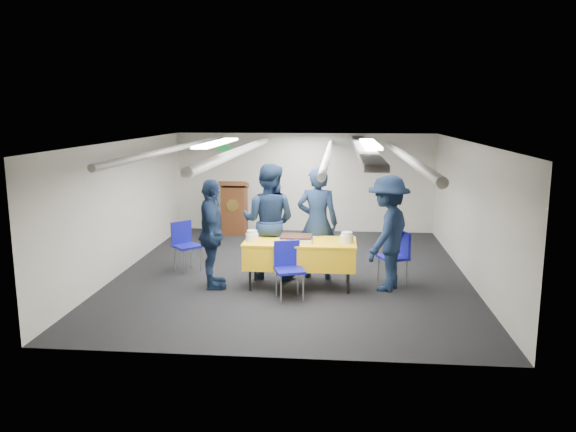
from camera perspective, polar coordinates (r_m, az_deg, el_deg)
The scene contains 14 objects.
ground at distance 9.99m, azimuth 0.46°, elevation -5.72°, with size 7.00×7.00×0.00m, color black.
room_shell at distance 10.03m, azimuth 1.20°, elevation 4.91°, with size 6.00×7.00×2.30m.
serving_table at distance 9.03m, azimuth 1.23°, elevation -3.83°, with size 1.79×0.80×0.77m.
sheet_cake at distance 8.96m, azimuth 0.84°, elevation -2.27°, with size 0.53×0.41×0.09m.
plate_stack_left at distance 9.00m, azimuth -3.68°, elevation -2.02°, with size 0.20×0.20×0.17m.
plate_stack_right at distance 8.90m, azimuth 5.98°, elevation -2.20°, with size 0.21×0.21×0.17m.
podium at distance 13.01m, azimuth -5.46°, elevation 0.88°, with size 0.62×0.53×1.25m.
chair_near at distance 8.55m, azimuth 0.03°, elevation -4.86°, with size 0.53×0.53×0.87m.
chair_right at distance 9.40m, azimuth 11.09°, elevation -3.62°, with size 0.55×0.55×0.87m.
chair_left at distance 10.18m, azimuth -10.47°, elevation -2.50°, with size 0.59×0.59×0.87m.
sailor_a at distance 9.47m, azimuth 3.01°, elevation -0.71°, with size 0.70×0.46×1.91m, color black.
sailor_b at distance 9.49m, azimuth -1.98°, elevation -0.53°, with size 0.95×0.74×1.95m, color black.
sailor_c at distance 9.01m, azimuth -7.75°, elevation -1.85°, with size 1.03×0.43×1.77m, color black.
sailor_d at distance 8.99m, azimuth 10.09°, elevation -1.72°, with size 1.19×0.68×1.84m, color black.
Camera 1 is at (0.79, -9.55, 2.83)m, focal length 35.00 mm.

